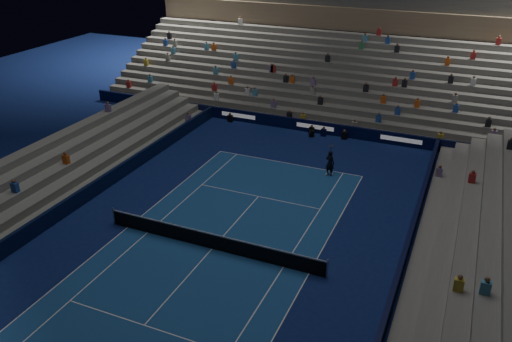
{
  "coord_description": "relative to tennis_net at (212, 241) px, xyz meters",
  "views": [
    {
      "loc": [
        11.44,
        -20.59,
        16.05
      ],
      "look_at": [
        0.0,
        6.0,
        2.0
      ],
      "focal_mm": 36.54,
      "sensor_mm": 36.0,
      "label": 1
    }
  ],
  "objects": [
    {
      "name": "tennis_net",
      "position": [
        0.0,
        0.0,
        0.0
      ],
      "size": [
        12.9,
        0.1,
        1.1
      ],
      "color": "#B2B2B7",
      "rests_on": "ground"
    },
    {
      "name": "grandstand_west",
      "position": [
        -13.17,
        0.0,
        0.41
      ],
      "size": [
        5.0,
        37.0,
        2.5
      ],
      "color": "slate",
      "rests_on": "ground"
    },
    {
      "name": "sponsor_barrier_east",
      "position": [
        9.7,
        0.0,
        -0.0
      ],
      "size": [
        0.25,
        37.0,
        1.0
      ],
      "primitive_type": "cube",
      "color": "#080C32",
      "rests_on": "ground"
    },
    {
      "name": "sponsor_barrier_far",
      "position": [
        0.0,
        18.5,
        -0.0
      ],
      "size": [
        44.0,
        0.25,
        1.0
      ],
      "primitive_type": "cube",
      "color": "black",
      "rests_on": "ground"
    },
    {
      "name": "court_surface",
      "position": [
        0.0,
        0.0,
        -0.5
      ],
      "size": [
        10.97,
        23.77,
        0.01
      ],
      "primitive_type": "cube",
      "color": "navy",
      "rests_on": "ground"
    },
    {
      "name": "ground",
      "position": [
        0.0,
        0.0,
        -0.5
      ],
      "size": [
        90.0,
        90.0,
        0.0
      ],
      "primitive_type": "plane",
      "color": "#0D1B53",
      "rests_on": "ground"
    },
    {
      "name": "grandstand_main",
      "position": [
        0.0,
        27.9,
        2.87
      ],
      "size": [
        44.0,
        15.2,
        11.2
      ],
      "color": "#61615D",
      "rests_on": "ground"
    },
    {
      "name": "grandstand_east",
      "position": [
        13.17,
        0.0,
        0.41
      ],
      "size": [
        5.0,
        37.0,
        2.5
      ],
      "color": "slate",
      "rests_on": "ground"
    },
    {
      "name": "tennis_player",
      "position": [
        3.3,
        11.23,
        0.4
      ],
      "size": [
        0.75,
        0.58,
        1.81
      ],
      "primitive_type": "imported",
      "rotation": [
        0.0,
        0.0,
        2.89
      ],
      "color": "black",
      "rests_on": "ground"
    },
    {
      "name": "sponsor_barrier_west",
      "position": [
        -9.7,
        0.0,
        -0.0
      ],
      "size": [
        0.25,
        37.0,
        1.0
      ],
      "primitive_type": "cube",
      "color": "black",
      "rests_on": "ground"
    },
    {
      "name": "broadcast_camera",
      "position": [
        -0.04,
        17.55,
        -0.23
      ],
      "size": [
        0.54,
        0.9,
        0.52
      ],
      "color": "black",
      "rests_on": "ground"
    }
  ]
}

